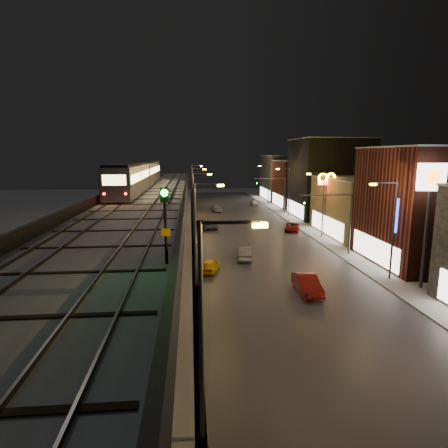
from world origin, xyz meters
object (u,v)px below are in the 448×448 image
car_near_white (244,253)px  car_mid_dark (216,208)px  car_taxi (210,266)px  car_mid_silver (206,224)px  car_onc_silver (307,285)px  subway_train (139,175)px  rail_signal (165,211)px  car_onc_red (254,203)px  sign_citgo (430,194)px  car_onc_dark (292,227)px

car_near_white → car_mid_dark: 35.21m
car_taxi → car_mid_dark: bearing=-79.3°
car_mid_silver → car_onc_silver: bearing=89.7°
car_near_white → car_onc_silver: car_onc_silver is taller
car_taxi → car_mid_silver: bearing=-76.0°
car_onc_silver → car_taxi: bearing=140.9°
subway_train → car_onc_silver: bearing=-58.5°
car_mid_silver → car_onc_silver: car_onc_silver is taller
rail_signal → car_taxi: rail_signal is taller
rail_signal → car_onc_red: (15.25, 66.77, -8.34)m
car_mid_silver → car_onc_red: size_ratio=1.37×
car_near_white → car_taxi: bearing=51.3°
car_mid_dark → sign_citgo: 48.40m
car_near_white → sign_citgo: (13.83, -10.37, 7.43)m
car_mid_dark → car_onc_dark: car_mid_dark is taller
car_onc_silver → sign_citgo: bearing=2.5°
rail_signal → car_taxi: size_ratio=0.93×
subway_train → car_onc_silver: (16.94, -27.63, -7.70)m
car_mid_dark → car_onc_silver: size_ratio=1.01×
car_mid_dark → sign_citgo: bearing=101.7°
car_taxi → car_onc_silver: car_onc_silver is taller
subway_train → rail_signal: (6.40, -40.43, 0.53)m
car_mid_silver → sign_citgo: sign_citgo is taller
car_mid_dark → car_onc_silver: car_onc_silver is taller
car_near_white → car_mid_dark: bearing=-84.1°
car_near_white → car_mid_dark: car_near_white is taller
car_taxi → car_onc_silver: bearing=155.2°
subway_train → car_onc_dark: size_ratio=8.42×
car_near_white → rail_signal: bearing=78.7°
car_onc_red → car_mid_silver: bearing=-119.7°
car_taxi → car_mid_dark: 39.44m
rail_signal → car_near_white: size_ratio=0.78×
car_onc_dark → car_onc_red: car_onc_red is taller
subway_train → car_near_white: subway_train is taller
car_onc_silver → car_onc_dark: size_ratio=1.05×
subway_train → car_mid_silver: subway_train is taller
car_mid_silver → subway_train: bearing=-8.5°
car_mid_silver → car_onc_red: (11.82, 25.33, -0.08)m
car_taxi → car_onc_red: car_onc_red is taller
car_mid_silver → car_onc_silver: (7.12, -28.63, 0.04)m
sign_citgo → car_onc_dark: bearing=100.2°
rail_signal → car_near_white: rail_signal is taller
car_onc_dark → rail_signal: bearing=-95.0°
car_mid_silver → car_onc_silver: size_ratio=1.13×
car_onc_dark → car_near_white: bearing=-104.9°
car_onc_silver → car_onc_dark: 25.70m
car_taxi → car_onc_red: 49.05m
car_near_white → car_mid_silver: 18.33m
rail_signal → subway_train: bearing=99.0°
car_onc_red → sign_citgo: bearing=-89.0°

